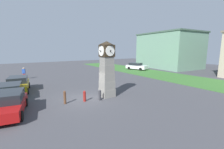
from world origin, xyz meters
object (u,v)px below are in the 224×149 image
car_end_of_row (136,66)px  bollard_mid_row (85,96)px  pedestrian_crossing_lot (24,72)px  car_by_building (9,104)px  bollard_far_row (65,97)px  car_navy_sedan (18,84)px  car_near_tower (9,93)px  bollard_near_tower (100,95)px  clock_tower (107,70)px

car_end_of_row → bollard_mid_row: bearing=-54.1°
car_end_of_row → pedestrian_crossing_lot: 21.32m
car_by_building → bollard_mid_row: bearing=86.0°
bollard_far_row → car_by_building: 3.76m
car_navy_sedan → car_near_tower: size_ratio=1.03×
bollard_near_tower → car_near_tower: bearing=-121.4°
clock_tower → car_by_building: bearing=-91.7°
bollard_mid_row → car_by_building: car_by_building is taller
bollard_near_tower → bollard_far_row: bollard_far_row is taller
clock_tower → bollard_mid_row: (0.14, -2.35, -2.06)m
bollard_mid_row → car_end_of_row: car_end_of_row is taller
car_near_tower → pedestrian_crossing_lot: pedestrian_crossing_lot is taller
bollard_near_tower → car_end_of_row: (-13.11, 16.28, 0.31)m
bollard_near_tower → car_by_building: size_ratio=0.20×
bollard_far_row → pedestrian_crossing_lot: (-13.79, -2.15, 0.45)m
clock_tower → car_near_tower: size_ratio=1.13×
car_near_tower → car_navy_sedan: bearing=166.7°
car_navy_sedan → car_near_tower: (3.09, -0.73, -0.04)m
car_by_building → car_near_tower: bearing=-179.0°
car_by_building → car_end_of_row: 25.98m
clock_tower → bollard_far_row: bearing=-92.6°
bollard_far_row → car_navy_sedan: 7.10m
bollard_near_tower → car_by_building: 6.66m
bollard_near_tower → bollard_far_row: bearing=-105.0°
car_navy_sedan → pedestrian_crossing_lot: (-7.39, 0.93, 0.21)m
clock_tower → pedestrian_crossing_lot: 15.32m
car_navy_sedan → car_end_of_row: (-5.96, 22.21, -0.02)m
clock_tower → bollard_near_tower: (0.58, -1.10, -2.07)m
bollard_near_tower → car_end_of_row: 20.91m
car_end_of_row → pedestrian_crossing_lot: bearing=-93.9°
car_by_building → car_end_of_row: size_ratio=0.93×
car_by_building → pedestrian_crossing_lot: 13.83m
clock_tower → bollard_mid_row: 3.13m
car_by_building → pedestrian_crossing_lot: bearing=173.3°
car_near_tower → pedestrian_crossing_lot: size_ratio=2.60×
bollard_near_tower → pedestrian_crossing_lot: 15.39m
car_navy_sedan → car_near_tower: 3.18m
clock_tower → pedestrian_crossing_lot: bearing=-156.4°
bollard_near_tower → clock_tower: bearing=118.0°
bollard_near_tower → pedestrian_crossing_lot: (-14.55, -4.99, 0.54)m
bollard_mid_row → pedestrian_crossing_lot: size_ratio=0.54×
bollard_mid_row → bollard_near_tower: bearing=70.6°
clock_tower → car_by_building: (-0.23, -7.70, -1.76)m
car_near_tower → car_by_building: bearing=1.0°
car_near_tower → car_by_building: 3.25m
car_navy_sedan → car_by_building: bearing=-6.1°
clock_tower → bollard_far_row: 4.41m
bollard_near_tower → pedestrian_crossing_lot: pedestrian_crossing_lot is taller
clock_tower → bollard_near_tower: clock_tower is taller
bollard_mid_row → car_near_tower: 6.51m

